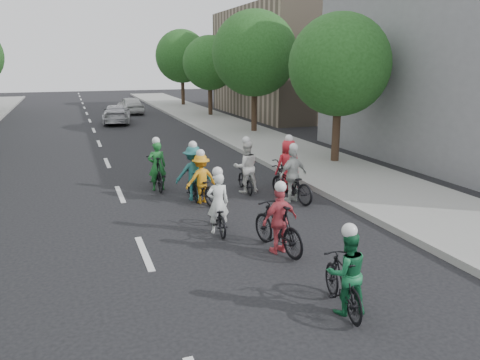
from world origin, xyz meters
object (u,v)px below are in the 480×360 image
cyclist_2 (201,183)px  follow_car_trail (130,105)px  cyclist_0 (217,211)px  follow_car_lead (116,114)px  cyclist_7 (193,177)px  cyclist_5 (157,171)px  cyclist_3 (278,225)px  cyclist_4 (287,171)px  cyclist_6 (246,172)px  cyclist_1 (345,278)px  cyclist_8 (292,181)px

cyclist_2 → follow_car_trail: size_ratio=0.47×
cyclist_0 → follow_car_lead: 22.12m
cyclist_0 → follow_car_trail: cyclist_0 is taller
cyclist_0 → cyclist_7: bearing=-89.8°
follow_car_trail → cyclist_5: bearing=79.3°
cyclist_3 → follow_car_lead: bearing=-97.4°
cyclist_0 → cyclist_4: (3.27, 2.84, 0.11)m
cyclist_2 → cyclist_5: size_ratio=0.99×
cyclist_4 → follow_car_trail: cyclist_4 is taller
cyclist_0 → cyclist_3: (0.90, -1.65, 0.09)m
cyclist_3 → cyclist_7: size_ratio=1.06×
cyclist_6 → cyclist_7: cyclist_6 is taller
cyclist_4 → cyclist_6: (-1.33, 0.32, 0.02)m
cyclist_0 → cyclist_1: cyclist_0 is taller
cyclist_1 → cyclist_6: cyclist_6 is taller
cyclist_3 → cyclist_5: size_ratio=1.02×
cyclist_0 → cyclist_4: cyclist_4 is taller
cyclist_3 → follow_car_trail: size_ratio=0.48×
cyclist_2 → cyclist_4: size_ratio=1.00×
cyclist_1 → follow_car_trail: 32.33m
cyclist_7 → cyclist_3: bearing=103.5°
cyclist_1 → cyclist_2: cyclist_2 is taller
cyclist_5 → cyclist_6: 2.93m
cyclist_0 → cyclist_8: bearing=-145.7°
cyclist_2 → follow_car_trail: cyclist_2 is taller
cyclist_0 → cyclist_1: size_ratio=1.00×
cyclist_8 → follow_car_trail: bearing=-98.3°
cyclist_6 → cyclist_4: bearing=171.0°
cyclist_0 → cyclist_5: (-0.69, 4.43, 0.10)m
follow_car_lead → cyclist_7: bearing=98.5°
cyclist_4 → follow_car_trail: (-1.89, 25.12, 0.03)m
cyclist_1 → cyclist_3: cyclist_3 is taller
cyclist_6 → follow_car_trail: (-0.56, 24.80, 0.02)m
cyclist_2 → cyclist_3: bearing=86.6°
cyclist_2 → cyclist_4: cyclist_4 is taller
cyclist_0 → cyclist_4: 4.33m
cyclist_1 → cyclist_2: bearing=-75.1°
cyclist_4 → follow_car_lead: size_ratio=0.43×
cyclist_8 → follow_car_trail: size_ratio=0.52×
cyclist_0 → cyclist_6: cyclist_6 is taller
cyclist_1 → cyclist_4: size_ratio=0.90×
cyclist_5 → follow_car_lead: size_ratio=0.44×
cyclist_4 → cyclist_5: size_ratio=0.99×
cyclist_5 → cyclist_8: bearing=143.7°
cyclist_2 → cyclist_5: bearing=-74.3°
cyclist_7 → follow_car_lead: (-0.40, 19.20, -0.09)m
cyclist_4 → cyclist_5: cyclist_4 is taller
cyclist_8 → follow_car_trail: 26.25m
follow_car_lead → follow_car_trail: follow_car_trail is taller
cyclist_3 → follow_car_trail: cyclist_3 is taller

